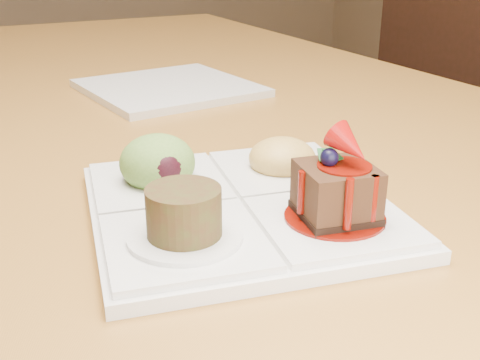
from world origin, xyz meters
name	(u,v)px	position (x,y,z in m)	size (l,w,h in m)	color
dining_table	(155,130)	(0.00, 0.00, 0.68)	(1.00, 1.80, 0.75)	olive
chair_right	(413,100)	(0.77, 0.21, 0.59)	(0.49, 0.49, 1.04)	black
sampler_plate	(237,193)	(-0.09, -0.48, 0.77)	(0.31, 0.31, 0.10)	silver
second_plate	(169,88)	(0.02, -0.01, 0.76)	(0.25, 0.25, 0.01)	silver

